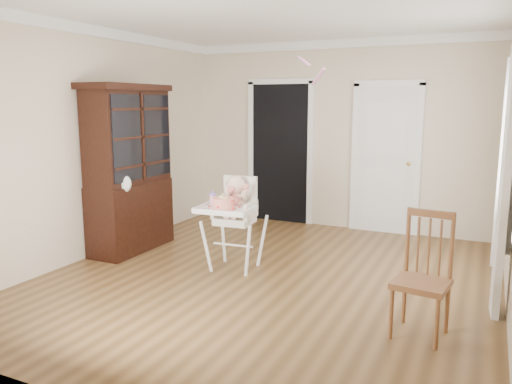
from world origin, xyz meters
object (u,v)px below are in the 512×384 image
at_px(cake, 223,204).
at_px(sippy_cup, 213,199).
at_px(dining_chair, 422,279).
at_px(china_cabinet, 129,169).
at_px(high_chair, 234,212).

distance_m(cake, sippy_cup, 0.23).
bearing_deg(dining_chair, china_cabinet, 173.45).
height_order(high_chair, cake, high_chair).
relative_size(china_cabinet, dining_chair, 2.07).
bearing_deg(high_chair, cake, -92.13).
relative_size(cake, sippy_cup, 1.54).
height_order(high_chair, china_cabinet, china_cabinet).
distance_m(high_chair, china_cabinet, 1.57).
height_order(high_chair, dining_chair, high_chair).
relative_size(high_chair, china_cabinet, 0.51).
distance_m(sippy_cup, china_cabinet, 1.38).
bearing_deg(sippy_cup, dining_chair, -15.80).
bearing_deg(sippy_cup, china_cabinet, 168.87).
xyz_separation_m(high_chair, china_cabinet, (-1.52, 0.11, 0.38)).
height_order(china_cabinet, dining_chair, china_cabinet).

